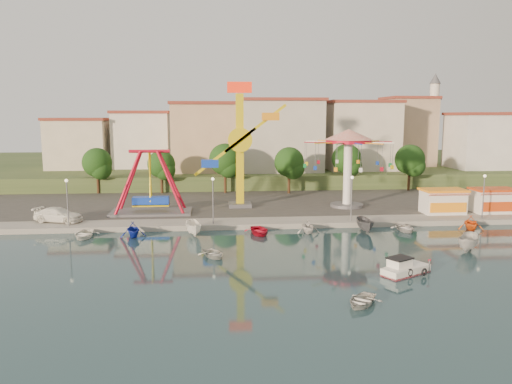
{
  "coord_description": "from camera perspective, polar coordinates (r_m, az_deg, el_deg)",
  "views": [
    {
      "loc": [
        -8.1,
        -42.76,
        12.69
      ],
      "look_at": [
        -3.04,
        14.0,
        4.0
      ],
      "focal_mm": 35.0,
      "sensor_mm": 36.0,
      "label": 1
    }
  ],
  "objects": [
    {
      "name": "asphalt_pad",
      "position": [
        74.2,
        1.24,
        -0.71
      ],
      "size": [
        90.0,
        28.0,
        0.01
      ],
      "primitive_type": "cube",
      "color": "#4C4944",
      "rests_on": "quay_deck"
    },
    {
      "name": "tree_1",
      "position": [
        79.75,
        -10.78,
        3.13
      ],
      "size": [
        4.35,
        4.35,
        6.8
      ],
      "color": "#382314",
      "rests_on": "quay_deck"
    },
    {
      "name": "rowboat_a",
      "position": [
        45.74,
        -4.86,
        -7.05
      ],
      "size": [
        3.32,
        3.76,
        0.65
      ],
      "primitive_type": "imported",
      "rotation": [
        0.0,
        0.0,
        0.43
      ],
      "color": "silver",
      "rests_on": "ground"
    },
    {
      "name": "skiff",
      "position": [
        51.37,
        23.12,
        -5.37
      ],
      "size": [
        3.96,
        4.47,
        1.69
      ],
      "primitive_type": "imported",
      "rotation": [
        0.0,
        0.0,
        -0.65
      ],
      "color": "beige",
      "rests_on": "ground"
    },
    {
      "name": "moored_boat_7",
      "position": [
        61.18,
        23.34,
        -3.23
      ],
      "size": [
        3.38,
        3.7,
        1.66
      ],
      "primitive_type": "imported",
      "rotation": [
        0.0,
        0.0,
        -0.23
      ],
      "color": "orange",
      "rests_on": "ground"
    },
    {
      "name": "moored_boat_2",
      "position": [
        53.93,
        -7.13,
        -4.15
      ],
      "size": [
        2.18,
        4.28,
        1.58
      ],
      "primitive_type": "imported",
      "rotation": [
        0.0,
        0.0,
        0.16
      ],
      "color": "white",
      "rests_on": "ground"
    },
    {
      "name": "hill_terrace",
      "position": [
        110.62,
        -0.87,
        2.86
      ],
      "size": [
        200.0,
        60.0,
        3.0
      ],
      "primitive_type": "cube",
      "color": "#384C26",
      "rests_on": "ground"
    },
    {
      "name": "moored_boat_0",
      "position": [
        55.65,
        -19.08,
        -4.58
      ],
      "size": [
        2.79,
        3.85,
        0.79
      ],
      "primitive_type": "imported",
      "rotation": [
        0.0,
        0.0,
        -0.02
      ],
      "color": "white",
      "rests_on": "ground"
    },
    {
      "name": "moored_boat_5",
      "position": [
        56.45,
        12.38,
        -3.7
      ],
      "size": [
        1.74,
        4.2,
        1.6
      ],
      "primitive_type": "imported",
      "rotation": [
        0.0,
        0.0,
        -0.04
      ],
      "color": "#55555A",
      "rests_on": "ground"
    },
    {
      "name": "lamp_post_1",
      "position": [
        56.58,
        -4.92,
        -1.12
      ],
      "size": [
        0.14,
        0.14,
        5.0
      ],
      "primitive_type": "cylinder",
      "color": "#59595E",
      "rests_on": "quay_deck"
    },
    {
      "name": "van",
      "position": [
        61.89,
        -21.64,
        -2.44
      ],
      "size": [
        6.07,
        3.85,
        1.64
      ],
      "primitive_type": "imported",
      "rotation": [
        0.0,
        0.0,
        1.27
      ],
      "color": "white",
      "rests_on": "quay_deck"
    },
    {
      "name": "moored_boat_1",
      "position": [
        54.54,
        -13.89,
        -4.16
      ],
      "size": [
        3.39,
        3.69,
        1.63
      ],
      "primitive_type": "imported",
      "rotation": [
        0.0,
        0.0,
        0.26
      ],
      "color": "#1324A6",
      "rests_on": "ground"
    },
    {
      "name": "tree_2",
      "position": [
        78.89,
        -3.56,
        3.73
      ],
      "size": [
        5.02,
        5.02,
        7.85
      ],
      "color": "#382314",
      "rests_on": "quay_deck"
    },
    {
      "name": "moored_boat_3",
      "position": [
        54.21,
        0.34,
        -4.44
      ],
      "size": [
        3.26,
        4.19,
        0.79
      ],
      "primitive_type": "imported",
      "rotation": [
        0.0,
        0.0,
        0.14
      ],
      "color": "red",
      "rests_on": "ground"
    },
    {
      "name": "tree_5",
      "position": [
        84.91,
        17.17,
        3.57
      ],
      "size": [
        4.83,
        4.83,
        7.54
      ],
      "color": "#382314",
      "rests_on": "quay_deck"
    },
    {
      "name": "building_2",
      "position": [
        94.81,
        -5.17,
        6.17
      ],
      "size": [
        11.95,
        9.28,
        11.23
      ],
      "primitive_type": "cube",
      "color": "tan",
      "rests_on": "hill_terrace"
    },
    {
      "name": "moored_boat_6",
      "position": [
        58.06,
        16.68,
        -3.96
      ],
      "size": [
        2.51,
        3.52,
        0.73
      ],
      "primitive_type": "imported",
      "rotation": [
        0.0,
        0.0,
        -0.0
      ],
      "color": "silver",
      "rests_on": "ground"
    },
    {
      "name": "kamikaze_tower",
      "position": [
        66.18,
        -1.49,
        4.95
      ],
      "size": [
        8.17,
        3.1,
        16.5
      ],
      "color": "#59595E",
      "rests_on": "quay_deck"
    },
    {
      "name": "booth_left",
      "position": [
        66.72,
        20.58,
        -0.97
      ],
      "size": [
        5.4,
        3.78,
        3.08
      ],
      "color": "white",
      "rests_on": "quay_deck"
    },
    {
      "name": "tree_3",
      "position": [
        78.39,
        3.81,
        3.43
      ],
      "size": [
        4.68,
        4.68,
        7.32
      ],
      "color": "#382314",
      "rests_on": "quay_deck"
    },
    {
      "name": "lamp_post_2",
      "position": [
        58.82,
        10.86,
        -0.87
      ],
      "size": [
        0.14,
        0.14,
        5.0
      ],
      "primitive_type": "cylinder",
      "color": "#59595E",
      "rests_on": "quay_deck"
    },
    {
      "name": "moored_boat_4",
      "position": [
        54.89,
        5.96,
        -3.93
      ],
      "size": [
        2.84,
        3.18,
        1.52
      ],
      "primitive_type": "imported",
      "rotation": [
        0.0,
        0.0,
        0.13
      ],
      "color": "silver",
      "rests_on": "ground"
    },
    {
      "name": "tree_4",
      "position": [
        83.39,
        10.31,
        3.75
      ],
      "size": [
        4.86,
        4.86,
        7.6
      ],
      "color": "#382314",
      "rests_on": "quay_deck"
    },
    {
      "name": "ground",
      "position": [
        45.33,
        5.45,
        -7.63
      ],
      "size": [
        200.0,
        200.0,
        0.0
      ],
      "primitive_type": "plane",
      "color": "#142E38",
      "rests_on": "ground"
    },
    {
      "name": "building_6",
      "position": [
        105.45,
        24.75,
        5.97
      ],
      "size": [
        8.23,
        8.98,
        12.36
      ],
      "primitive_type": "cube",
      "color": "silver",
      "rests_on": "hill_terrace"
    },
    {
      "name": "cabin_motorboat",
      "position": [
        42.64,
        16.61,
        -8.45
      ],
      "size": [
        4.51,
        3.51,
        1.5
      ],
      "rotation": [
        0.0,
        0.0,
        0.51
      ],
      "color": "white",
      "rests_on": "ground"
    },
    {
      "name": "lamp_post_3",
      "position": [
        65.05,
        24.54,
        -0.6
      ],
      "size": [
        0.14,
        0.14,
        5.0
      ],
      "primitive_type": "cylinder",
      "color": "#59595E",
      "rests_on": "quay_deck"
    },
    {
      "name": "tree_0",
      "position": [
        82.04,
        -17.71,
        3.21
      ],
      "size": [
        4.6,
        4.6,
        7.19
      ],
      "color": "#382314",
      "rests_on": "quay_deck"
    },
    {
      "name": "booth_mid",
      "position": [
        69.84,
        25.49,
        -0.85
      ],
      "size": [
        5.4,
        3.78,
        3.08
      ],
      "color": "white",
      "rests_on": "quay_deck"
    },
    {
      "name": "building_3",
      "position": [
        92.72,
        3.43,
        5.51
      ],
      "size": [
        12.59,
        10.5,
        9.2
      ],
      "primitive_type": "cube",
      "color": "beige",
      "rests_on": "hill_terrace"
    },
    {
      "name": "building_0",
      "position": [
        92.43,
        -21.07,
        5.77
      ],
      "size": [
        9.26,
        9.53,
        11.87
      ],
      "primitive_type": "cube",
      "color": "beige",
      "rests_on": "hill_terrace"
    },
    {
      "name": "building_4",
      "position": [
        98.9,
        10.91,
        5.58
      ],
      "size": [
        10.75,
        9.23,
        9.24
      ],
      "primitive_type": "cube",
      "color": "beige",
      "rests_on": "hill_terrace"
    },
    {
      "name": "rowboat_b",
      "position": [
        35.28,
        11.96,
        -12.04
      ],
      "size": [
        3.73,
        3.89,
        0.66
      ],
      "primitive_type": "imported",
      "rotation": [
        0.0,
        0.0,
        -0.67
      ],
      "color": "silver",
      "rests_on": "ground"
    },
    {
      "name": "pirate_ship_ride",
      "position": [
        63.53,
        -11.98,
        0.98
      ],
      "size": [
        10.0,
        5.0,
        8.0
      ],
      "color": "#59595E",
      "rests_on": "quay_deck"
    },
    {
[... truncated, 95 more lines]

